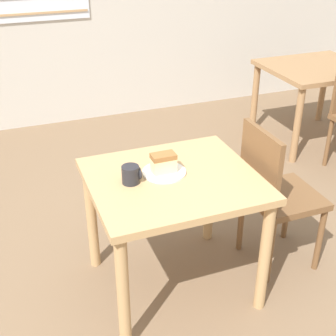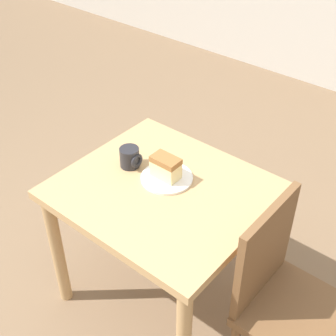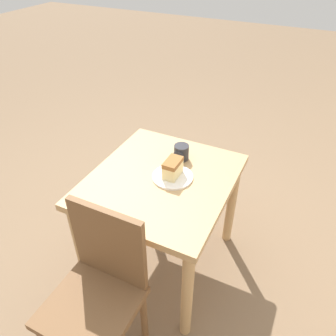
{
  "view_description": "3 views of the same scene",
  "coord_description": "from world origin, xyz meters",
  "views": [
    {
      "loc": [
        -0.68,
        -1.56,
        1.9
      ],
      "look_at": [
        0.08,
        0.42,
        0.74
      ],
      "focal_mm": 50.0,
      "sensor_mm": 36.0,
      "label": 1
    },
    {
      "loc": [
        1.07,
        -0.8,
        1.99
      ],
      "look_at": [
        0.03,
        0.45,
        0.74
      ],
      "focal_mm": 50.0,
      "sensor_mm": 36.0,
      "label": 2
    },
    {
      "loc": [
        1.35,
        1.02,
        1.83
      ],
      "look_at": [
        0.03,
        0.37,
        0.75
      ],
      "focal_mm": 35.0,
      "sensor_mm": 36.0,
      "label": 3
    }
  ],
  "objects": [
    {
      "name": "plate",
      "position": [
        0.06,
        0.42,
        0.72
      ],
      "size": [
        0.23,
        0.23,
        0.01
      ],
      "color": "white",
      "rests_on": "dining_table_near"
    },
    {
      "name": "ground_plane",
      "position": [
        0.0,
        0.0,
        0.0
      ],
      "size": [
        14.0,
        14.0,
        0.0
      ],
      "primitive_type": "plane",
      "color": "#7A6047"
    },
    {
      "name": "chair_near_window",
      "position": [
        0.7,
        0.35,
        0.49
      ],
      "size": [
        0.4,
        0.4,
        0.9
      ],
      "rotation": [
        0.0,
        0.0,
        1.57
      ],
      "color": "brown",
      "rests_on": "ground_plane"
    },
    {
      "name": "coffee_mug",
      "position": [
        -0.13,
        0.38,
        0.76
      ],
      "size": [
        0.1,
        0.09,
        0.09
      ],
      "color": "#232328",
      "rests_on": "dining_table_near"
    },
    {
      "name": "dining_table_near",
      "position": [
        0.09,
        0.36,
        0.6
      ],
      "size": [
        0.86,
        0.76,
        0.71
      ],
      "color": "tan",
      "rests_on": "ground_plane"
    },
    {
      "name": "cake_slice",
      "position": [
        0.05,
        0.41,
        0.78
      ],
      "size": [
        0.12,
        0.08,
        0.1
      ],
      "color": "beige",
      "rests_on": "plate"
    },
    {
      "name": "dining_table_far",
      "position": [
        2.01,
        1.76,
        0.6
      ],
      "size": [
        0.89,
        0.8,
        0.71
      ],
      "color": "#9E754C",
      "rests_on": "ground_plane"
    }
  ]
}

